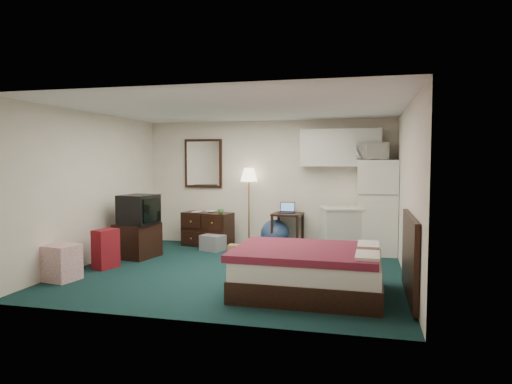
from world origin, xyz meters
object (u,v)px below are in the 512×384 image
(kitchen_counter, at_px, (343,231))
(tv_stand, at_px, (137,240))
(floor_lamp, at_px, (249,207))
(desk, at_px, (288,231))
(suitcase, at_px, (106,249))
(dresser, at_px, (208,229))
(bed, at_px, (309,272))
(fridge, at_px, (377,207))

(kitchen_counter, distance_m, tv_stand, 3.72)
(tv_stand, bearing_deg, floor_lamp, 53.46)
(floor_lamp, bearing_deg, desk, -8.51)
(suitcase, bearing_deg, tv_stand, 101.62)
(dresser, height_order, bed, dresser)
(desk, relative_size, bed, 0.38)
(dresser, relative_size, desk, 1.42)
(floor_lamp, bearing_deg, tv_stand, -137.90)
(bed, height_order, tv_stand, tv_stand)
(kitchen_counter, distance_m, fridge, 0.76)
(floor_lamp, bearing_deg, fridge, -3.95)
(dresser, height_order, tv_stand, dresser)
(dresser, bearing_deg, floor_lamp, 25.19)
(dresser, height_order, desk, desk)
(bed, distance_m, tv_stand, 3.56)
(kitchen_counter, distance_m, bed, 2.70)
(bed, bearing_deg, kitchen_counter, 84.63)
(tv_stand, bearing_deg, kitchen_counter, 29.64)
(floor_lamp, relative_size, desk, 2.24)
(dresser, bearing_deg, fridge, 12.36)
(kitchen_counter, height_order, tv_stand, kitchen_counter)
(desk, height_order, bed, desk)
(dresser, distance_m, suitcase, 2.37)
(floor_lamp, bearing_deg, kitchen_counter, -10.03)
(floor_lamp, distance_m, suitcase, 2.97)
(fridge, xyz_separation_m, tv_stand, (-4.12, -1.33, -0.56))
(dresser, xyz_separation_m, floor_lamp, (0.81, 0.19, 0.44))
(bed, bearing_deg, suitcase, 170.11)
(bed, height_order, suitcase, suitcase)
(suitcase, bearing_deg, kitchen_counter, 46.74)
(floor_lamp, xyz_separation_m, suitcase, (-1.74, -2.36, -0.47))
(dresser, height_order, floor_lamp, floor_lamp)
(fridge, bearing_deg, dresser, 179.24)
(dresser, relative_size, tv_stand, 1.51)
(tv_stand, bearing_deg, suitcase, -84.39)
(dresser, bearing_deg, suitcase, -101.23)
(kitchen_counter, xyz_separation_m, fridge, (0.59, 0.16, 0.45))
(floor_lamp, xyz_separation_m, tv_stand, (-1.65, -1.50, -0.48))
(kitchen_counter, relative_size, suitcase, 1.33)
(kitchen_counter, bearing_deg, dresser, 159.76)
(floor_lamp, xyz_separation_m, kitchen_counter, (1.87, -0.33, -0.37))
(dresser, relative_size, fridge, 0.58)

